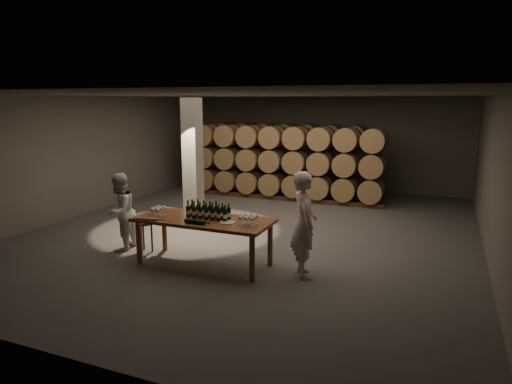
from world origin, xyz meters
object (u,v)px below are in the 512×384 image
at_px(notebook_near, 153,219).
at_px(person_woman, 120,212).
at_px(tasting_table, 204,224).
at_px(plate, 227,222).
at_px(person_man, 304,224).
at_px(bottle_cluster, 208,212).
at_px(stool, 145,227).

distance_m(notebook_near, person_woman, 1.31).
bearing_deg(person_woman, notebook_near, 57.78).
relative_size(tasting_table, plate, 8.94).
relative_size(tasting_table, notebook_near, 10.18).
height_order(plate, person_man, person_man).
distance_m(tasting_table, person_woman, 2.04).
height_order(bottle_cluster, plate, bottle_cluster).
distance_m(tasting_table, bottle_cluster, 0.24).
height_order(tasting_table, person_woman, person_woman).
height_order(notebook_near, stool, notebook_near).
height_order(notebook_near, person_woman, person_woman).
xyz_separation_m(person_man, person_woman, (-3.95, -0.08, -0.13)).
height_order(bottle_cluster, stool, bottle_cluster).
xyz_separation_m(plate, person_man, (1.36, 0.29, 0.04)).
height_order(plate, notebook_near, notebook_near).
bearing_deg(bottle_cluster, person_woman, 178.07).
relative_size(plate, stool, 0.46).
xyz_separation_m(tasting_table, bottle_cluster, (0.08, 0.04, 0.22)).
xyz_separation_m(bottle_cluster, stool, (-1.56, 0.14, -0.50)).
distance_m(plate, person_man, 1.39).
bearing_deg(person_man, notebook_near, 74.48).
relative_size(bottle_cluster, plate, 2.97).
bearing_deg(notebook_near, person_man, 2.77).
relative_size(bottle_cluster, notebook_near, 3.38).
distance_m(tasting_table, notebook_near, 0.94).
bearing_deg(tasting_table, person_woman, 176.88).
bearing_deg(person_woman, bottle_cluster, 79.13).
distance_m(notebook_near, person_man, 2.82).
bearing_deg(notebook_near, tasting_table, 16.18).
xyz_separation_m(tasting_table, stool, (-1.48, 0.18, -0.27)).
distance_m(tasting_table, person_man, 1.92).
bearing_deg(person_man, stool, 62.42).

